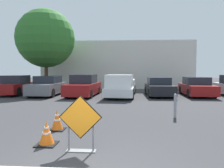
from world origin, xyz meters
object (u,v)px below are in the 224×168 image
Objects in this scene: parked_car_fourth at (159,87)px; traffic_cone_nearest at (47,133)px; parked_car_third at (84,86)px; parked_car_fifth at (196,87)px; pickup_truck at (121,87)px; parked_car_nearest at (16,86)px; parked_car_second at (48,86)px; traffic_cone_second at (57,120)px; bollard_nearest at (175,105)px; road_closed_sign at (81,122)px.

traffic_cone_nearest is at bearing 67.88° from parked_car_fourth.
parked_car_third is 8.39m from parked_car_fifth.
parked_car_third is 0.83× the size of pickup_truck.
parked_car_nearest is at bearing -2.04° from parked_car_fourth.
parked_car_fourth is at bearing -178.19° from parked_car_second.
parked_car_nearest is at bearing 120.78° from traffic_cone_nearest.
bollard_nearest is (4.09, 2.11, 0.19)m from traffic_cone_second.
parked_car_second is at bearing 167.18° from parked_car_nearest.
parked_car_fifth is at bearing -166.64° from pickup_truck.
road_closed_sign is 0.30× the size of parked_car_second.
parked_car_second is at bearing 136.76° from bollard_nearest.
parked_car_second reaches higher than parked_car_fifth.
parked_car_second is (-3.82, 9.55, 0.37)m from traffic_cone_second.
parked_car_fourth reaches higher than bollard_nearest.
parked_car_second reaches higher than parked_car_fourth.
traffic_cone_nearest is at bearing 99.72° from parked_car_third.
parked_car_nearest reaches higher than traffic_cone_second.
road_closed_sign is at bearing 64.24° from parked_car_fifth.
parked_car_second is 0.93× the size of parked_car_third.
traffic_cone_second is at bearing 64.35° from parked_car_fourth.
road_closed_sign is 13.29m from parked_car_fifth.
traffic_cone_second is 9.17m from pickup_truck.
parked_car_fourth is at bearing -172.71° from parked_car_third.
parked_car_nearest reaches higher than traffic_cone_nearest.
parked_car_fourth is (2.81, 0.77, -0.08)m from pickup_truck.
parked_car_fourth is at bearing 65.05° from traffic_cone_second.
traffic_cone_nearest is 13.40m from parked_car_fifth.
road_closed_sign is 14.14m from parked_car_nearest.
traffic_cone_nearest is at bearing 155.95° from road_closed_sign.
pickup_truck reaches higher than traffic_cone_second.
road_closed_sign is at bearing -24.05° from traffic_cone_nearest.
parked_car_nearest reaches higher than bollard_nearest.
parked_car_third is (5.58, -0.65, 0.02)m from parked_car_nearest.
pickup_truck is 2.92m from parked_car_fourth.
parked_car_fourth is 0.95× the size of parked_car_fifth.
traffic_cone_second is 12.02m from parked_car_nearest.
parked_car_fourth is (4.55, 9.77, 0.33)m from traffic_cone_second.
traffic_cone_nearest is 5.24m from bollard_nearest.
road_closed_sign is 12.06m from parked_car_fourth.
parked_car_second is 5.58m from pickup_truck.
parked_car_third reaches higher than road_closed_sign.
traffic_cone_second is at bearing 55.68° from parked_car_fifth.
parked_car_nearest is at bearing 143.51° from bollard_nearest.
pickup_truck is at bearing 81.46° from traffic_cone_nearest.
parked_car_third is at bearing 3.28° from parked_car_fourth.
pickup_truck is at bearing 108.90° from bollard_nearest.
traffic_cone_nearest is 0.92× the size of traffic_cone_second.
parked_car_fifth is (13.95, -0.07, -0.05)m from parked_car_nearest.
traffic_cone_second is 0.15× the size of parked_car_second.
road_closed_sign is 0.29× the size of parked_car_nearest.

